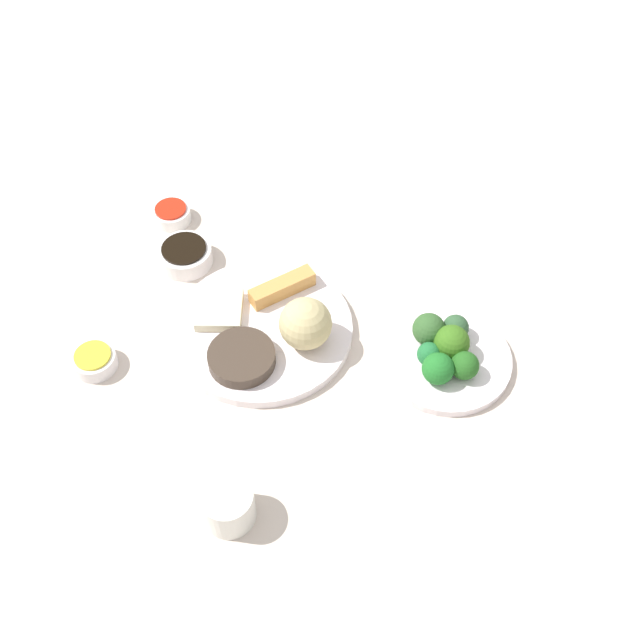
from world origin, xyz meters
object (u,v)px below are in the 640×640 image
main_plate (263,329)px  sauce_ramekin_hot_mustard (95,361)px  broccoli_plate (445,358)px  sauce_ramekin_sweet_and_sour (172,215)px  teacup (228,505)px  soy_sauce_bowl (185,256)px

main_plate → sauce_ramekin_hot_mustard: sauce_ramekin_hot_mustard is taller
broccoli_plate → sauce_ramekin_sweet_and_sour: (0.29, 0.46, 0.01)m
main_plate → teacup: size_ratio=4.05×
soy_sauce_bowl → sauce_ramekin_hot_mustard: size_ratio=1.36×
sauce_ramekin_hot_mustard → teacup: bearing=-135.8°
sauce_ramekin_sweet_and_sour → sauce_ramekin_hot_mustard: size_ratio=1.00×
soy_sauce_bowl → sauce_ramekin_sweet_and_sour: soy_sauce_bowl is taller
sauce_ramekin_sweet_and_sour → teacup: size_ratio=0.96×
main_plate → soy_sauce_bowl: size_ratio=3.11×
main_plate → soy_sauce_bowl: (0.15, 0.14, 0.01)m
main_plate → sauce_ramekin_hot_mustard: 0.26m
main_plate → broccoli_plate: 0.29m
soy_sauce_bowl → teacup: (-0.45, -0.12, 0.01)m
sauce_ramekin_sweet_and_sour → main_plate: bearing=-144.0°
soy_sauce_bowl → teacup: 0.47m
sauce_ramekin_hot_mustard → teacup: 0.33m
sauce_ramekin_sweet_and_sour → broccoli_plate: bearing=-122.5°
broccoli_plate → soy_sauce_bowl: (0.19, 0.42, 0.01)m
soy_sauce_bowl → sauce_ramekin_sweet_and_sour: size_ratio=1.36×
sauce_ramekin_sweet_and_sour → soy_sauce_bowl: bearing=-159.1°
sauce_ramekin_sweet_and_sour → teacup: bearing=-163.9°
main_plate → sauce_ramekin_hot_mustard: (-0.07, 0.25, 0.00)m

